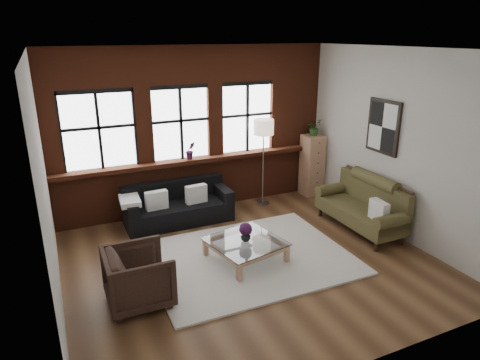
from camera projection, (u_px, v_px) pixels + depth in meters
name	position (u px, v px, depth m)	size (l,w,h in m)	color
floor	(250.00, 261.00, 6.74)	(5.50, 5.50, 0.00)	#52341E
ceiling	(252.00, 49.00, 5.69)	(5.50, 5.50, 0.00)	white
wall_back	(195.00, 130.00, 8.36)	(5.50, 5.50, 0.00)	beige
wall_front	(366.00, 234.00, 4.06)	(5.50, 5.50, 0.00)	beige
wall_left	(45.00, 192.00, 5.13)	(5.00, 5.00, 0.00)	beige
wall_right	(396.00, 144.00, 7.29)	(5.00, 5.00, 0.00)	beige
brick_backwall	(196.00, 131.00, 8.31)	(5.50, 0.12, 3.20)	maroon
sill_ledge	(198.00, 160.00, 8.41)	(5.50, 0.30, 0.08)	maroon
window_left	(99.00, 132.00, 7.56)	(1.38, 0.10, 1.50)	black
window_mid	(181.00, 124.00, 8.15)	(1.38, 0.10, 1.50)	black
window_right	(247.00, 119.00, 8.70)	(1.38, 0.10, 1.50)	black
wall_poster	(383.00, 127.00, 7.46)	(0.05, 0.74, 0.94)	black
shag_rug	(249.00, 258.00, 6.80)	(3.11, 2.44, 0.03)	beige
dark_sofa	(178.00, 204.00, 8.02)	(1.98, 0.80, 0.72)	black
pillow_a	(157.00, 200.00, 7.71)	(0.40, 0.14, 0.34)	white
pillow_b	(196.00, 194.00, 8.00)	(0.40, 0.14, 0.34)	white
vintage_settee	(360.00, 204.00, 7.67)	(0.81, 1.83, 0.98)	#494322
pillow_settee	(379.00, 211.00, 7.12)	(0.14, 0.38, 0.34)	white
armchair	(139.00, 277.00, 5.59)	(0.82, 0.84, 0.77)	black
coffee_table	(246.00, 251.00, 6.72)	(1.03, 1.03, 0.35)	tan
vase	(246.00, 236.00, 6.63)	(0.15, 0.15, 0.16)	#B2B2B2
flowers	(246.00, 229.00, 6.59)	(0.21, 0.21, 0.21)	#451744
drawer_chest	(312.00, 165.00, 9.32)	(0.41, 0.41, 1.33)	tan
potted_plant_top	(314.00, 127.00, 9.04)	(0.31, 0.27, 0.35)	#2D5923
floor_lamp	(263.00, 159.00, 8.70)	(0.40, 0.40, 1.93)	#A5A5A8
sill_plant	(190.00, 150.00, 8.25)	(0.19, 0.15, 0.34)	#451744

